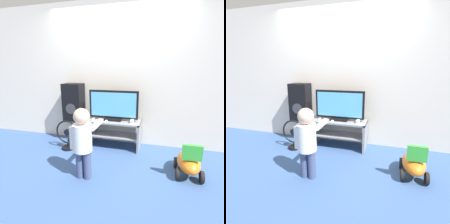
{
  "view_description": "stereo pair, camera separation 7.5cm",
  "coord_description": "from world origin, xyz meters",
  "views": [
    {
      "loc": [
        0.76,
        -2.75,
        1.44
      ],
      "look_at": [
        0.0,
        0.12,
        0.69
      ],
      "focal_mm": 28.0,
      "sensor_mm": 36.0,
      "label": 1
    },
    {
      "loc": [
        0.83,
        -2.73,
        1.44
      ],
      "look_at": [
        0.0,
        0.12,
        0.69
      ],
      "focal_mm": 28.0,
      "sensor_mm": 36.0,
      "label": 2
    }
  ],
  "objects": [
    {
      "name": "game_console",
      "position": [
        0.35,
        0.18,
        0.54
      ],
      "size": [
        0.05,
        0.19,
        0.05
      ],
      "color": "white",
      "rests_on": "tv_stand"
    },
    {
      "name": "wall_back",
      "position": [
        0.0,
        0.49,
        1.3
      ],
      "size": [
        10.0,
        0.06,
        2.6
      ],
      "color": "silver",
      "rests_on": "ground_plane"
    },
    {
      "name": "television",
      "position": [
        0.0,
        0.22,
        0.78
      ],
      "size": [
        0.89,
        0.2,
        0.54
      ],
      "color": "black",
      "rests_on": "tv_stand"
    },
    {
      "name": "remote_primary",
      "position": [
        -0.36,
        0.13,
        0.52
      ],
      "size": [
        0.06,
        0.13,
        0.03
      ],
      "color": "white",
      "rests_on": "tv_stand"
    },
    {
      "name": "ground_plane",
      "position": [
        0.0,
        0.0,
        0.0
      ],
      "size": [
        16.0,
        16.0,
        0.0
      ],
      "primitive_type": "plane",
      "color": "#38568C"
    },
    {
      "name": "remote_secondary",
      "position": [
        -0.1,
        0.07,
        0.52
      ],
      "size": [
        0.04,
        0.13,
        0.03
      ],
      "color": "white",
      "rests_on": "tv_stand"
    },
    {
      "name": "speaker_tower",
      "position": [
        -0.82,
        0.29,
        0.76
      ],
      "size": [
        0.36,
        0.33,
        1.15
      ],
      "color": "black",
      "rests_on": "ground_plane"
    },
    {
      "name": "floor_fan",
      "position": [
        -0.77,
        -0.11,
        0.24
      ],
      "size": [
        0.44,
        0.23,
        0.54
      ],
      "color": "black",
      "rests_on": "ground_plane"
    },
    {
      "name": "tv_stand",
      "position": [
        0.0,
        0.2,
        0.33
      ],
      "size": [
        1.0,
        0.41,
        0.51
      ],
      "color": "gray",
      "rests_on": "ground_plane"
    },
    {
      "name": "ride_on_toy",
      "position": [
        1.22,
        -0.42,
        0.19
      ],
      "size": [
        0.33,
        0.54,
        0.51
      ],
      "color": "orange",
      "rests_on": "ground_plane"
    },
    {
      "name": "child",
      "position": [
        -0.14,
        -0.82,
        0.57
      ],
      "size": [
        0.36,
        0.53,
        0.96
      ],
      "color": "#3F4C72",
      "rests_on": "ground_plane"
    }
  ]
}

